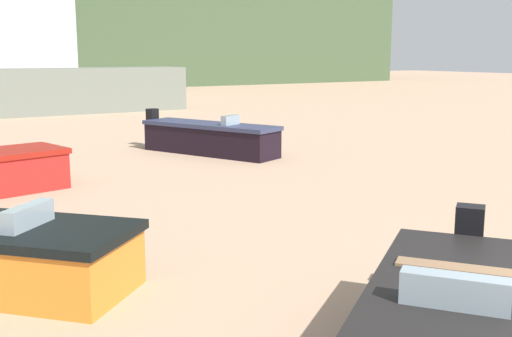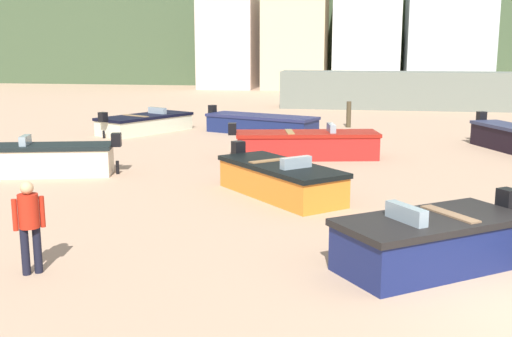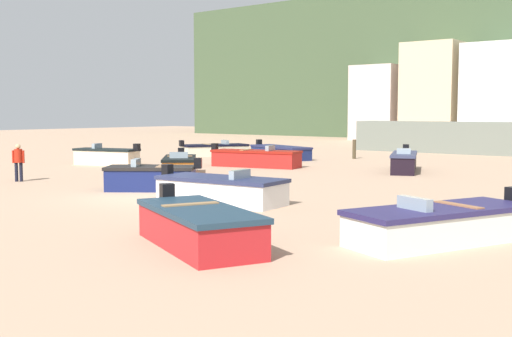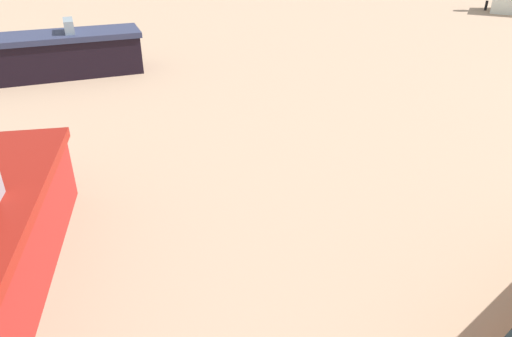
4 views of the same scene
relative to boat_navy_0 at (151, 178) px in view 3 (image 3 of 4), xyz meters
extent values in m
plane|color=tan|center=(1.24, -1.45, -0.48)|extent=(160.00, 160.00, 0.00)
cube|color=slate|center=(2.12, 28.55, 0.66)|extent=(16.87, 2.40, 2.27)
cube|color=beige|center=(-13.32, 45.61, 3.45)|extent=(4.88, 6.11, 7.86)
cube|color=#D0B88F|center=(-7.33, 45.70, 4.45)|extent=(5.47, 6.29, 9.87)
cube|color=silver|center=(-1.13, 45.38, 4.23)|extent=(5.64, 5.65, 9.42)
cube|color=navy|center=(-0.01, -0.01, -0.08)|extent=(3.49, 3.11, 0.80)
cube|color=black|center=(-0.01, -0.01, 0.38)|extent=(3.62, 3.23, 0.12)
cube|color=black|center=(1.45, 1.06, 0.56)|extent=(0.42, 0.42, 0.40)
cylinder|color=black|center=(1.45, 1.06, -0.28)|extent=(0.14, 0.14, 0.40)
cube|color=#8C9EA8|center=(-0.47, -0.34, 0.58)|extent=(0.68, 0.83, 0.28)
cube|color=#896849|center=(0.32, 0.23, 0.43)|extent=(0.93, 1.15, 0.08)
cube|color=orange|center=(-3.29, 4.83, -0.11)|extent=(3.62, 3.78, 0.74)
cube|color=black|center=(-3.29, 4.83, 0.32)|extent=(3.75, 3.91, 0.12)
cube|color=black|center=(-4.71, 6.38, 0.50)|extent=(0.43, 0.42, 0.40)
cylinder|color=black|center=(-4.71, 6.38, -0.30)|extent=(0.14, 0.14, 0.37)
cube|color=#8C9EA8|center=(-2.84, 4.34, 0.52)|extent=(0.76, 0.72, 0.28)
cube|color=#976B42|center=(-3.61, 5.19, 0.37)|extent=(1.04, 0.98, 0.08)
cube|color=beige|center=(-10.50, 6.31, -0.07)|extent=(3.87, 2.04, 0.81)
cube|color=black|center=(-10.50, 6.31, 0.39)|extent=(3.98, 2.14, 0.12)
cube|color=black|center=(-8.54, 6.82, 0.57)|extent=(0.35, 0.38, 0.40)
cylinder|color=black|center=(-8.54, 6.82, -0.28)|extent=(0.12, 0.12, 0.41)
cube|color=#8C9EA8|center=(-11.13, 6.15, 0.59)|extent=(0.37, 0.72, 0.28)
cube|color=beige|center=(-10.87, 15.84, -0.15)|extent=(3.52, 4.64, 0.66)
cube|color=black|center=(-10.87, 15.84, 0.24)|extent=(3.64, 4.77, 0.12)
cube|color=black|center=(-11.96, 13.75, 0.42)|extent=(0.41, 0.40, 0.40)
cylinder|color=black|center=(-11.96, 13.75, -0.31)|extent=(0.13, 0.13, 0.33)
cube|color=#8C9EA8|center=(-10.51, 16.51, 0.44)|extent=(0.99, 0.65, 0.28)
cube|color=#927249|center=(-11.12, 15.36, 0.29)|extent=(1.39, 0.88, 0.08)
cube|color=white|center=(4.41, -1.00, -0.11)|extent=(4.35, 1.98, 0.74)
cube|color=#262D50|center=(4.41, -1.00, 0.32)|extent=(4.46, 2.07, 0.12)
cube|color=black|center=(2.13, -1.20, 0.50)|extent=(0.31, 0.34, 0.40)
cylinder|color=black|center=(2.13, -1.20, -0.29)|extent=(0.11, 0.11, 0.37)
cube|color=#8C9EA8|center=(5.15, -0.93, 0.52)|extent=(0.29, 0.98, 0.28)
cube|color=#B01F1B|center=(-3.12, 10.52, -0.08)|extent=(4.98, 2.37, 0.79)
cube|color=maroon|center=(-3.12, 10.52, 0.37)|extent=(5.10, 2.47, 0.12)
cube|color=black|center=(-5.64, 9.99, 0.55)|extent=(0.34, 0.37, 0.40)
cylinder|color=black|center=(-5.64, 9.99, -0.28)|extent=(0.12, 0.12, 0.40)
cube|color=#8C9EA8|center=(-2.30, 10.70, 0.57)|extent=(0.37, 0.87, 0.28)
cube|color=olive|center=(-3.70, 10.40, 0.42)|extent=(0.48, 1.22, 0.08)
cube|color=black|center=(4.36, 13.00, -0.07)|extent=(2.73, 4.50, 0.81)
cube|color=#2F3452|center=(4.36, 13.00, 0.40)|extent=(2.84, 4.62, 0.12)
cube|color=black|center=(3.44, 15.21, 0.58)|extent=(0.40, 0.38, 0.40)
cylinder|color=black|center=(3.44, 15.21, -0.28)|extent=(0.13, 0.13, 0.41)
cube|color=#8C9EA8|center=(4.66, 12.29, 0.60)|extent=(0.69, 0.44, 0.28)
cube|color=white|center=(12.50, -2.67, -0.13)|extent=(3.22, 4.73, 0.70)
cube|color=navy|center=(12.50, -2.67, 0.29)|extent=(3.33, 4.85, 0.12)
cylinder|color=black|center=(13.46, -0.46, -0.30)|extent=(0.13, 0.13, 0.35)
cube|color=#8C9EA8|center=(12.19, -3.39, 0.49)|extent=(0.94, 0.56, 0.28)
cube|color=#9D6643|center=(12.72, -2.16, 0.34)|extent=(1.32, 0.75, 0.08)
cube|color=red|center=(8.47, -6.41, -0.10)|extent=(4.20, 3.08, 0.76)
cube|color=#1F374A|center=(8.47, -6.41, 0.35)|extent=(4.32, 3.20, 0.12)
cube|color=black|center=(6.54, -5.49, 0.53)|extent=(0.39, 0.41, 0.40)
cylinder|color=black|center=(6.54, -5.49, -0.29)|extent=(0.13, 0.13, 0.38)
cube|color=#99744B|center=(8.03, -6.20, 0.40)|extent=(0.78, 1.29, 0.08)
cube|color=#152150|center=(-5.64, 16.27, -0.13)|extent=(5.12, 3.17, 0.70)
cube|color=#21264F|center=(-5.64, 16.27, 0.28)|extent=(5.24, 3.28, 0.12)
cube|color=black|center=(-8.10, 17.24, 0.46)|extent=(0.38, 0.40, 0.40)
cylinder|color=black|center=(-8.10, 17.24, -0.30)|extent=(0.13, 0.13, 0.35)
cylinder|color=#443925|center=(-1.90, 19.15, 0.14)|extent=(0.22, 0.22, 1.23)
cylinder|color=black|center=(-6.67, -1.37, -0.07)|extent=(0.20, 0.20, 0.82)
cylinder|color=black|center=(-6.82, -1.50, -0.07)|extent=(0.20, 0.20, 0.82)
cylinder|color=#B02212|center=(-6.74, -1.43, 0.63)|extent=(0.48, 0.48, 0.58)
cylinder|color=#B02212|center=(-6.57, -1.29, 0.59)|extent=(0.13, 0.13, 0.54)
cylinder|color=#B02212|center=(-6.91, -1.57, 0.59)|extent=(0.13, 0.13, 0.54)
sphere|color=tan|center=(-6.74, -1.43, 1.03)|extent=(0.31, 0.31, 0.22)
camera|label=1|loc=(-4.48, -3.62, 2.52)|focal=43.99mm
camera|label=2|loc=(-1.25, -10.80, 3.37)|focal=43.80mm
camera|label=3|loc=(17.96, -16.51, 2.51)|focal=44.45mm
camera|label=4|loc=(-5.84, 7.85, 2.70)|focal=33.15mm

